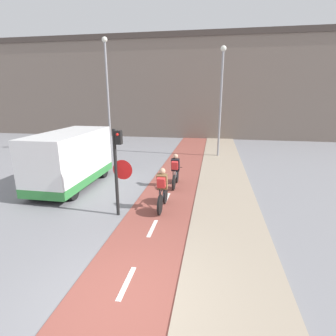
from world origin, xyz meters
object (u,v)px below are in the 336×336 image
object	(u,v)px
traffic_light_pole	(118,163)
cyclist_far	(175,171)
street_lamp_sidewalk	(221,91)
street_lamp_far	(107,86)
van	(71,160)
cyclist_near	(162,190)

from	to	relation	value
traffic_light_pole	cyclist_far	world-z (taller)	traffic_light_pole
cyclist_far	street_lamp_sidewalk	bearing A→B (deg)	73.41
street_lamp_far	street_lamp_sidewalk	world-z (taller)	street_lamp_far
street_lamp_far	traffic_light_pole	bearing A→B (deg)	-66.45
street_lamp_sidewalk	van	bearing A→B (deg)	-132.05
street_lamp_far	cyclist_far	bearing A→B (deg)	-47.96
cyclist_far	street_lamp_far	bearing A→B (deg)	132.04
cyclist_far	van	distance (m)	4.71
street_lamp_far	van	xyz separation A→B (m)	(0.90, -6.86, -3.37)
cyclist_near	cyclist_far	bearing A→B (deg)	87.60
traffic_light_pole	van	distance (m)	4.09
cyclist_far	cyclist_near	bearing A→B (deg)	-92.40
cyclist_near	street_lamp_far	bearing A→B (deg)	122.14
cyclist_far	van	xyz separation A→B (m)	(-4.63, -0.73, 0.49)
van	street_lamp_sidewalk	bearing A→B (deg)	47.95
street_lamp_far	street_lamp_sidewalk	distance (m)	7.50
street_lamp_sidewalk	street_lamp_far	bearing A→B (deg)	-176.62
cyclist_near	cyclist_far	world-z (taller)	cyclist_near
traffic_light_pole	van	xyz separation A→B (m)	(-3.18, 2.50, -0.65)
street_lamp_far	cyclist_far	distance (m)	9.11
street_lamp_far	street_lamp_sidewalk	bearing A→B (deg)	3.38
traffic_light_pole	street_lamp_sidewalk	bearing A→B (deg)	70.84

